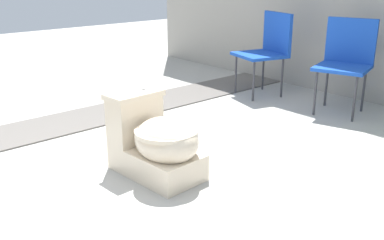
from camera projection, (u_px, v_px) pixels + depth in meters
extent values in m
plane|color=#A8A59E|center=(109.00, 179.00, 2.82)|extent=(14.00, 14.00, 0.00)
cube|color=#605B56|center=(89.00, 117.00, 3.96)|extent=(0.56, 8.00, 0.01)
cube|color=beige|center=(157.00, 162.00, 2.86)|extent=(0.62, 0.37, 0.17)
ellipsoid|color=beige|center=(166.00, 140.00, 2.74)|extent=(0.46, 0.38, 0.28)
cylinder|color=beige|center=(166.00, 132.00, 2.72)|extent=(0.41, 0.41, 0.03)
cube|color=beige|center=(135.00, 119.00, 2.93)|extent=(0.20, 0.35, 0.30)
cube|color=beige|center=(134.00, 95.00, 2.88)|extent=(0.22, 0.38, 0.04)
cylinder|color=silver|center=(144.00, 89.00, 2.92)|extent=(0.02, 0.02, 0.01)
cube|color=#1947B2|center=(260.00, 55.00, 4.54)|extent=(0.54, 0.54, 0.03)
cube|color=#1947B2|center=(277.00, 32.00, 4.55)|extent=(0.43, 0.15, 0.40)
cylinder|color=#38383D|center=(254.00, 81.00, 4.40)|extent=(0.02, 0.02, 0.40)
cylinder|color=#38383D|center=(236.00, 74.00, 4.69)|extent=(0.02, 0.02, 0.40)
cylinder|color=#38383D|center=(282.00, 78.00, 4.53)|extent=(0.02, 0.02, 0.40)
cylinder|color=#38383D|center=(263.00, 71.00, 4.82)|extent=(0.02, 0.02, 0.40)
cube|color=#1947B2|center=(342.00, 68.00, 3.96)|extent=(0.55, 0.55, 0.03)
cube|color=#1947B2|center=(351.00, 40.00, 4.05)|extent=(0.43, 0.16, 0.40)
cylinder|color=#38383D|center=(355.00, 99.00, 3.81)|extent=(0.02, 0.02, 0.40)
cylinder|color=#38383D|center=(315.00, 93.00, 3.98)|extent=(0.02, 0.02, 0.40)
cylinder|color=#38383D|center=(364.00, 90.00, 4.08)|extent=(0.02, 0.02, 0.40)
cylinder|color=#38383D|center=(326.00, 85.00, 4.25)|extent=(0.02, 0.02, 0.40)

